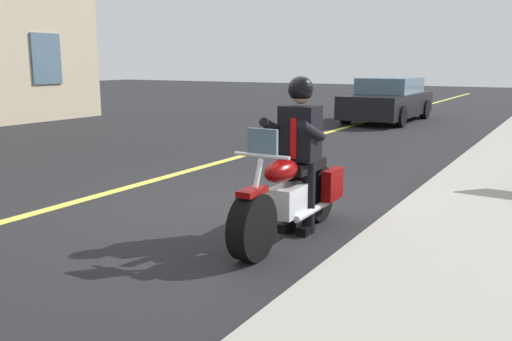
# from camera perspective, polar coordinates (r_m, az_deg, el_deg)

# --- Properties ---
(ground_plane) EXTENTS (80.00, 80.00, 0.00)m
(ground_plane) POSITION_cam_1_polar(r_m,az_deg,el_deg) (7.17, -2.68, -3.95)
(ground_plane) COLOR black
(lane_center_stripe) EXTENTS (60.00, 0.16, 0.01)m
(lane_center_stripe) POSITION_cam_1_polar(r_m,az_deg,el_deg) (8.40, -14.18, -1.98)
(lane_center_stripe) COLOR #E5DB4C
(lane_center_stripe) RESTS_ON ground_plane
(motorcycle_main) EXTENTS (2.21, 0.60, 1.26)m
(motorcycle_main) POSITION_cam_1_polar(r_m,az_deg,el_deg) (5.93, 3.73, -2.72)
(motorcycle_main) COLOR black
(motorcycle_main) RESTS_ON ground_plane
(rider_main) EXTENTS (0.62, 0.55, 1.74)m
(rider_main) POSITION_cam_1_polar(r_m,az_deg,el_deg) (5.98, 4.57, 3.11)
(rider_main) COLOR black
(rider_main) RESTS_ON ground_plane
(car_silver) EXTENTS (4.60, 1.92, 1.40)m
(car_silver) POSITION_cam_1_polar(r_m,az_deg,el_deg) (18.26, 13.73, 7.22)
(car_silver) COLOR black
(car_silver) RESTS_ON ground_plane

